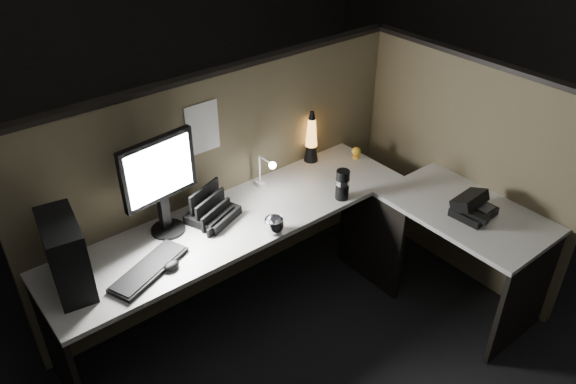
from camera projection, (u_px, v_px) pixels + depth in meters
floor at (318, 353)px, 3.40m from camera, size 6.00×6.00×0.00m
room_shell at (328, 107)px, 2.52m from camera, size 6.00×6.00×6.00m
partition_back at (226, 185)px, 3.60m from camera, size 2.66×0.06×1.50m
partition_right at (460, 170)px, 3.76m from camera, size 0.06×1.66×1.50m
desk at (315, 246)px, 3.35m from camera, size 2.60×1.60×0.73m
pc_tower at (66, 255)px, 2.73m from camera, size 0.23×0.40×0.39m
monitor at (160, 177)px, 3.04m from camera, size 0.46×0.20×0.59m
keyboard at (149, 269)px, 2.93m from camera, size 0.49×0.32×0.02m
mouse at (171, 265)px, 2.94m from camera, size 0.11×0.09×0.04m
clip_lamp at (266, 172)px, 3.51m from camera, size 0.05×0.19×0.24m
organizer at (212, 211)px, 3.31m from camera, size 0.33×0.31×0.20m
lava_lamp at (311, 141)px, 3.82m from camera, size 0.10×0.10×0.37m
travel_mug at (342, 185)px, 3.45m from camera, size 0.09×0.09×0.20m
steel_mug at (274, 225)px, 3.19m from camera, size 0.15×0.15×0.09m
figurine at (356, 151)px, 3.90m from camera, size 0.06×0.06×0.06m
pinned_paper at (203, 128)px, 3.25m from camera, size 0.22×0.00×0.31m
desk_phone at (472, 207)px, 3.33m from camera, size 0.24×0.25×0.14m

